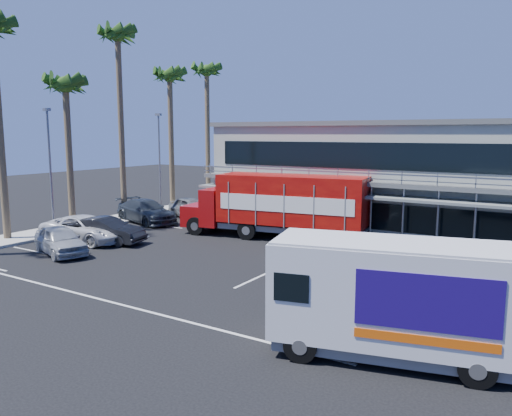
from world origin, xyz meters
The scene contains 16 objects.
ground centered at (0.00, 0.00, 0.00)m, with size 120.00×120.00×0.00m, color black.
building centered at (3.00, 14.94, 3.66)m, with size 22.40×12.00×7.30m.
curb_strip centered at (-15.00, 6.00, 0.08)m, with size 3.00×32.00×0.16m, color #A5A399.
palm_c centered at (-14.90, 3.00, 9.21)m, with size 2.80×2.80×10.75m.
palm_d centered at (-15.20, 8.00, 12.80)m, with size 2.80×2.80×14.75m.
palm_e centered at (-14.70, 13.00, 10.57)m, with size 2.80×2.80×12.25m.
palm_f centered at (-15.10, 18.50, 11.47)m, with size 2.80×2.80×13.25m.
light_pole_near centered at (-14.20, 1.00, 4.50)m, with size 0.50×0.25×8.09m.
light_pole_far centered at (-14.20, 11.00, 4.50)m, with size 0.50×0.25×8.09m.
red_truck centered at (-1.42, 7.96, 2.20)m, with size 12.13×4.51×3.99m.
white_van centered at (9.74, -5.00, 1.85)m, with size 7.51×4.09×3.48m.
parked_car_a centered at (-9.50, -2.00, 0.76)m, with size 1.80×4.48×1.53m, color #A1A4A8.
parked_car_b centered at (-9.50, 1.20, 0.77)m, with size 1.63×4.68×1.54m, color black.
parked_car_c centered at (-10.86, 0.80, 0.79)m, with size 2.63×5.71×1.59m, color silver.
parked_car_d centered at (-12.50, 7.60, 0.84)m, with size 2.35×5.79×1.68m, color #272E35.
parked_car_e centered at (-10.80, 10.80, 0.81)m, with size 1.92×4.78×1.63m, color slate.
Camera 1 is at (13.68, -18.85, 6.55)m, focal length 35.00 mm.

